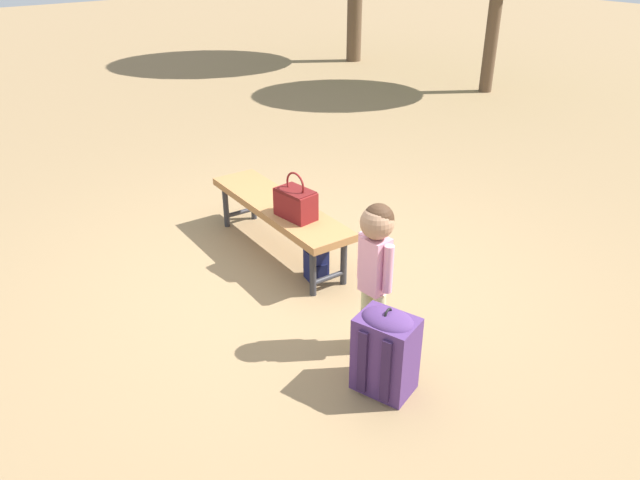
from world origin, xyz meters
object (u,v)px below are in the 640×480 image
at_px(park_bench, 279,210).
at_px(backpack_small, 316,262).
at_px(child_standing, 376,256).
at_px(backpack_large, 386,349).
at_px(handbag, 296,202).

height_order(park_bench, backpack_small, park_bench).
relative_size(child_standing, backpack_small, 3.63).
relative_size(park_bench, child_standing, 1.60).
xyz_separation_m(park_bench, backpack_large, (1.76, -0.45, -0.11)).
relative_size(handbag, child_standing, 0.36).
distance_m(park_bench, child_standing, 1.46).
xyz_separation_m(park_bench, backpack_small, (0.51, -0.01, -0.25)).
bearing_deg(backpack_small, child_standing, -14.48).
distance_m(child_standing, backpack_small, 1.08).
relative_size(handbag, backpack_small, 1.32).
bearing_deg(park_bench, child_standing, -9.63).
height_order(park_bench, child_standing, child_standing).
height_order(backpack_large, backpack_small, backpack_large).
bearing_deg(child_standing, park_bench, 170.37).
xyz_separation_m(backpack_large, backpack_small, (-1.24, 0.44, -0.14)).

